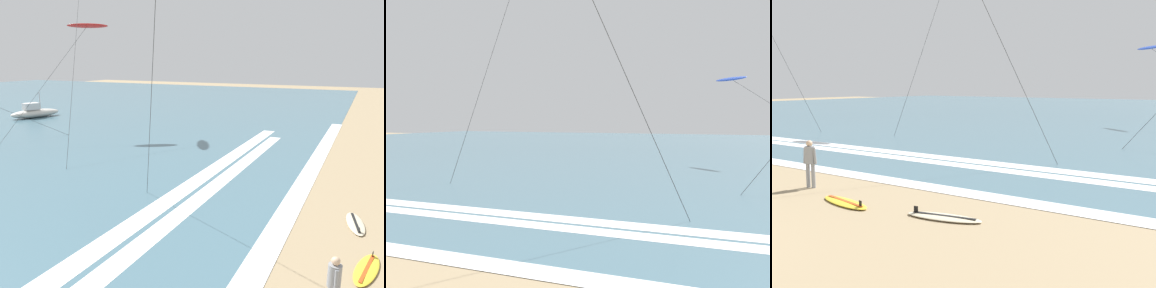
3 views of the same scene
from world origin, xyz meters
TOP-DOWN VIEW (x-y plane):
  - wave_foam_shoreline at (1.63, 8.74)m, footprint 50.60×0.91m
  - wave_foam_mid_break at (-0.45, 12.64)m, footprint 37.43×0.83m
  - wave_foam_outer_break at (-0.84, 13.79)m, footprint 43.17×0.95m
  - surfer_left_far at (-1.88, 6.50)m, footprint 0.51×0.32m
  - surfboard_foreground_flat at (0.66, 5.74)m, footprint 2.17×0.98m
  - surfboard_right_spare at (3.90, 6.18)m, footprint 2.18×0.99m
  - kite_red_low_near at (13.09, 26.90)m, footprint 8.73×3.86m
  - offshore_boat at (17.20, 38.56)m, footprint 5.47×3.16m

SIDE VIEW (x-z plane):
  - wave_foam_shoreline at x=1.63m, z-range 0.01..0.02m
  - wave_foam_mid_break at x=-0.45m, z-range 0.01..0.02m
  - wave_foam_outer_break at x=-0.84m, z-range 0.01..0.02m
  - surfboard_foreground_flat at x=0.66m, z-range -0.08..0.17m
  - surfboard_right_spare at x=3.90m, z-range -0.08..0.17m
  - offshore_boat at x=17.20m, z-range -0.80..1.90m
  - surfer_left_far at x=-1.88m, z-range 0.16..1.76m
  - kite_red_low_near at x=13.09m, z-range 4.22..13.19m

